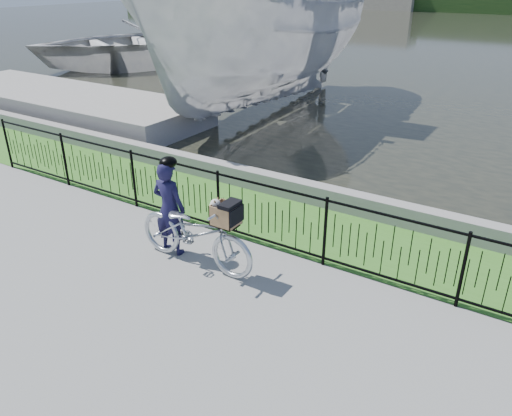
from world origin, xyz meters
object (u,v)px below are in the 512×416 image
Objects in this scene: dock at (64,103)px; boat_far at (136,44)px; cyclist at (169,206)px; bicycle_rig at (196,232)px; boat_near at (265,38)px.

boat_far is at bearing 120.00° from dock.
cyclist reaches higher than dock.
bicycle_rig is at bearing -27.87° from dock.
boat_far is at bearing 136.29° from cyclist.
cyclist is 18.36m from boat_far.
dock is at bearing 152.13° from bicycle_rig.
cyclist is 0.14× the size of boat_far.
bicycle_rig is 0.18× the size of boat_far.
boat_far is at bearing 156.61° from boat_near.
cyclist is 9.20m from boat_near.
bicycle_rig is 0.64m from cyclist.
dock is at bearing 151.01° from cyclist.
boat_near reaches higher than dock.
dock is 10.55m from bicycle_rig.
bicycle_rig is 9.55m from boat_near.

